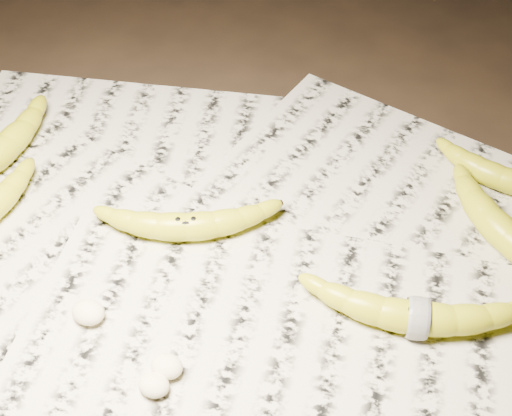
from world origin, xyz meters
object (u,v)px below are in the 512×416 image
at_px(banana_center, 186,225).
at_px(banana_taped, 418,316).
at_px(banana_upper_a, 509,235).
at_px(banana_upper_b, 502,176).

height_order(banana_center, banana_taped, banana_taped).
bearing_deg(banana_center, banana_upper_a, -5.26).
relative_size(banana_center, banana_upper_a, 0.94).
xyz_separation_m(banana_center, banana_upper_b, (0.32, 0.22, -0.00)).
distance_m(banana_center, banana_upper_b, 0.39).
relative_size(banana_taped, banana_upper_b, 1.39).
distance_m(banana_taped, banana_upper_b, 0.25).
bearing_deg(banana_taped, banana_upper_a, 50.25).
bearing_deg(banana_taped, banana_center, 161.27).
xyz_separation_m(banana_taped, banana_upper_b, (0.05, 0.24, -0.00)).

